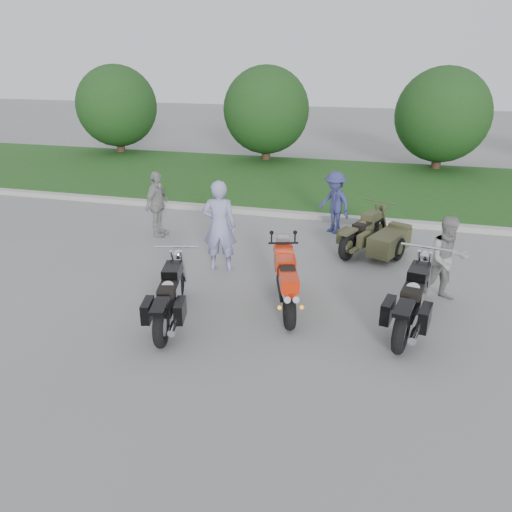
% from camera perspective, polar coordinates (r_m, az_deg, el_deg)
% --- Properties ---
extents(ground, '(80.00, 80.00, 0.00)m').
position_cam_1_polar(ground, '(8.94, -1.66, -6.81)').
color(ground, gray).
rests_on(ground, ground).
extents(curb, '(60.00, 0.30, 0.15)m').
position_cam_1_polar(curb, '(14.33, 5.36, 4.65)').
color(curb, '#A9A69F').
rests_on(curb, ground).
extents(grass_strip, '(60.00, 8.00, 0.14)m').
position_cam_1_polar(grass_strip, '(18.29, 7.73, 8.32)').
color(grass_strip, '#296322').
rests_on(grass_strip, ground).
extents(tree_far_left, '(3.60, 3.60, 4.00)m').
position_cam_1_polar(tree_far_left, '(24.44, -15.62, 16.17)').
color(tree_far_left, '#3F2B1C').
rests_on(tree_far_left, ground).
extents(tree_mid_left, '(3.60, 3.60, 4.00)m').
position_cam_1_polar(tree_mid_left, '(21.76, 1.18, 16.32)').
color(tree_mid_left, '#3F2B1C').
rests_on(tree_mid_left, ground).
extents(tree_mid_right, '(3.60, 3.60, 4.00)m').
position_cam_1_polar(tree_mid_right, '(21.16, 20.54, 14.85)').
color(tree_mid_right, '#3F2B1C').
rests_on(tree_mid_right, ground).
extents(sportbike_red, '(0.81, 2.02, 0.99)m').
position_cam_1_polar(sportbike_red, '(8.90, 3.47, -2.83)').
color(sportbike_red, black).
rests_on(sportbike_red, ground).
extents(cruiser_left, '(0.79, 2.30, 0.90)m').
position_cam_1_polar(cruiser_left, '(8.62, -9.84, -4.86)').
color(cruiser_left, black).
rests_on(cruiser_left, ground).
extents(cruiser_right, '(0.65, 2.50, 0.97)m').
position_cam_1_polar(cruiser_right, '(8.69, 17.41, -5.11)').
color(cruiser_right, black).
rests_on(cruiser_right, ground).
extents(cruiser_sidecar, '(1.59, 2.12, 0.86)m').
position_cam_1_polar(cruiser_sidecar, '(11.78, 13.75, 1.95)').
color(cruiser_sidecar, black).
rests_on(cruiser_sidecar, ground).
extents(person_stripe, '(0.79, 0.59, 1.96)m').
position_cam_1_polar(person_stripe, '(10.50, -4.20, 3.43)').
color(person_stripe, '#8B8FBD').
rests_on(person_stripe, ground).
extents(person_grey, '(0.97, 0.87, 1.64)m').
position_cam_1_polar(person_grey, '(9.81, 21.02, -0.38)').
color(person_grey, gray).
rests_on(person_grey, ground).
extents(person_denim, '(1.18, 1.12, 1.61)m').
position_cam_1_polar(person_denim, '(13.02, 8.97, 6.06)').
color(person_denim, navy).
rests_on(person_denim, ground).
extents(person_back, '(0.46, 1.00, 1.66)m').
position_cam_1_polar(person_back, '(12.85, -11.24, 5.82)').
color(person_back, '#989993').
rests_on(person_back, ground).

